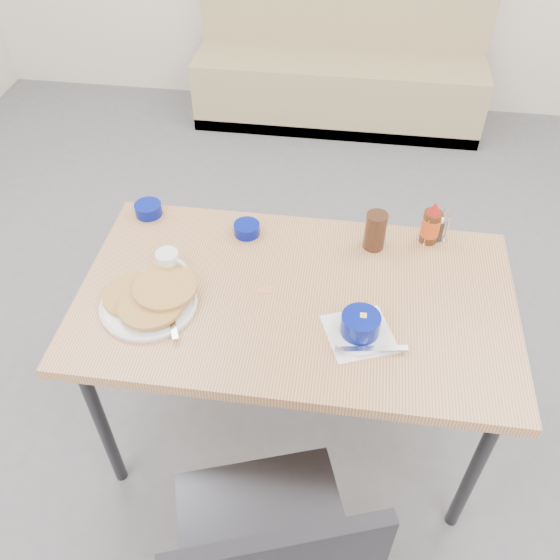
# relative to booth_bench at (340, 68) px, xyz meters

# --- Properties ---
(ground) EXTENTS (6.00, 6.00, 0.00)m
(ground) POSITION_rel_booth_bench_xyz_m (0.00, -2.78, -0.35)
(ground) COLOR slate
(ground) RESTS_ON ground
(booth_bench) EXTENTS (1.90, 0.56, 1.22)m
(booth_bench) POSITION_rel_booth_bench_xyz_m (0.00, 0.00, 0.00)
(booth_bench) COLOR tan
(booth_bench) RESTS_ON ground
(dining_table) EXTENTS (1.40, 0.80, 0.76)m
(dining_table) POSITION_rel_booth_bench_xyz_m (0.00, -2.53, 0.35)
(dining_table) COLOR tan
(dining_table) RESTS_ON ground
(diner_chair) EXTENTS (0.58, 0.58, 1.02)m
(diner_chair) POSITION_rel_booth_bench_xyz_m (0.03, -3.29, 0.24)
(diner_chair) COLOR #2D2D33
(diner_chair) RESTS_ON ground
(pancake_plate) EXTENTS (0.30, 0.30, 0.05)m
(pancake_plate) POSITION_rel_booth_bench_xyz_m (-0.45, -2.64, 0.43)
(pancake_plate) COLOR white
(pancake_plate) RESTS_ON dining_table
(coffee_mug) EXTENTS (0.11, 0.08, 0.09)m
(coffee_mug) POSITION_rel_booth_bench_xyz_m (-0.43, -2.49, 0.45)
(coffee_mug) COLOR white
(coffee_mug) RESTS_ON dining_table
(grits_setting) EXTENTS (0.27, 0.25, 0.08)m
(grits_setting) POSITION_rel_booth_bench_xyz_m (0.21, -2.67, 0.44)
(grits_setting) COLOR white
(grits_setting) RESTS_ON dining_table
(creamer_bowl) EXTENTS (0.10, 0.10, 0.04)m
(creamer_bowl) POSITION_rel_booth_bench_xyz_m (-0.59, -2.19, 0.43)
(creamer_bowl) COLOR navy
(creamer_bowl) RESTS_ON dining_table
(butter_bowl) EXTENTS (0.09, 0.09, 0.04)m
(butter_bowl) POSITION_rel_booth_bench_xyz_m (-0.21, -2.25, 0.43)
(butter_bowl) COLOR navy
(butter_bowl) RESTS_ON dining_table
(amber_tumbler) EXTENTS (0.10, 0.10, 0.14)m
(amber_tumbler) POSITION_rel_booth_bench_xyz_m (0.24, -2.26, 0.48)
(amber_tumbler) COLOR #371E11
(amber_tumbler) RESTS_ON dining_table
(condiment_caddy) EXTENTS (0.11, 0.09, 0.11)m
(condiment_caddy) POSITION_rel_booth_bench_xyz_m (0.44, -2.19, 0.45)
(condiment_caddy) COLOR silver
(condiment_caddy) RESTS_ON dining_table
(syrup_bottle) EXTENTS (0.06, 0.06, 0.17)m
(syrup_bottle) POSITION_rel_booth_bench_xyz_m (0.43, -2.20, 0.48)
(syrup_bottle) COLOR #47230F
(syrup_bottle) RESTS_ON dining_table
(sugar_wrapper) EXTENTS (0.05, 0.04, 0.00)m
(sugar_wrapper) POSITION_rel_booth_bench_xyz_m (-0.10, -2.53, 0.41)
(sugar_wrapper) COLOR #E6704C
(sugar_wrapper) RESTS_ON dining_table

